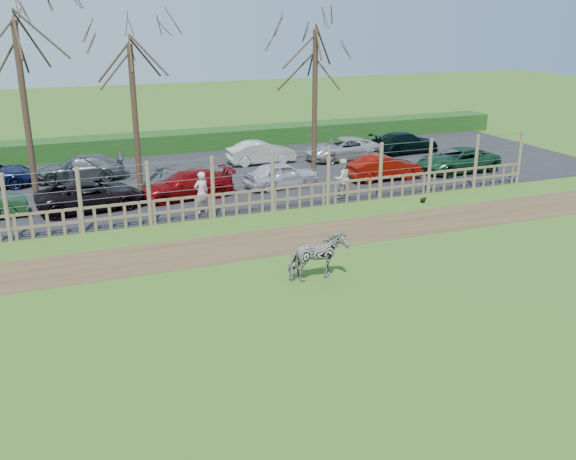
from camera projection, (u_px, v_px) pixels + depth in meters
name	position (u px, v px, depth m)	size (l,w,h in m)	color
ground	(288.00, 296.00, 18.52)	(120.00, 120.00, 0.00)	#5D9438
dirt_strip	(241.00, 246.00, 22.48)	(34.00, 2.80, 0.01)	brown
asphalt	(179.00, 180.00, 31.28)	(44.00, 13.00, 0.04)	#232326
hedge	(152.00, 143.00, 37.27)	(46.00, 2.00, 1.10)	#1E4716
fence	(213.00, 198.00, 25.30)	(30.16, 0.16, 2.50)	brown
tree_left	(20.00, 70.00, 25.45)	(4.80, 4.80, 7.88)	#3D2B1E
tree_mid	(132.00, 82.00, 28.14)	(4.80, 4.80, 6.83)	#3D2B1E
tree_right	(315.00, 67.00, 31.60)	(4.80, 4.80, 7.35)	#3D2B1E
zebra	(317.00, 257.00, 19.39)	(0.81, 1.77, 1.50)	gray
visitor_a	(201.00, 193.00, 25.75)	(0.63, 0.41, 1.72)	#E6B5CE
visitor_b	(342.00, 179.00, 27.94)	(0.84, 0.65, 1.72)	beige
crow	(423.00, 200.00, 27.57)	(0.29, 0.22, 0.24)	black
car_2	(91.00, 195.00, 26.34)	(1.99, 4.32, 1.20)	black
car_3	(187.00, 185.00, 28.00)	(1.68, 4.13, 1.20)	maroon
car_4	(282.00, 175.00, 29.73)	(1.42, 3.52, 1.20)	silver
car_5	(384.00, 167.00, 31.11)	(1.27, 3.64, 1.20)	#910E06
car_6	(458.00, 160.00, 32.65)	(1.99, 4.32, 1.20)	#1B4B29
car_9	(81.00, 168.00, 30.96)	(1.68, 4.13, 1.20)	#5C6062
car_11	(261.00, 152.00, 34.44)	(1.27, 3.64, 1.20)	silver
car_12	(343.00, 149.00, 35.35)	(1.99, 4.32, 1.20)	beige
car_13	(405.00, 143.00, 37.06)	(1.68, 4.13, 1.20)	black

